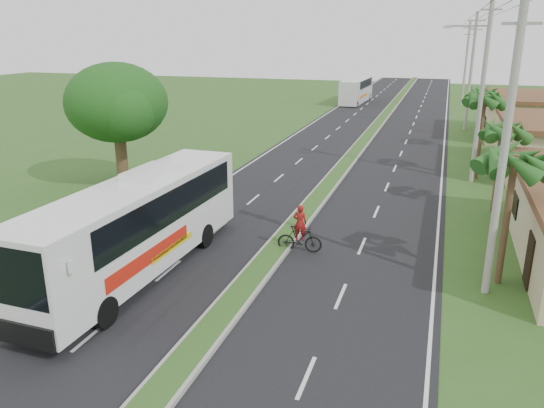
% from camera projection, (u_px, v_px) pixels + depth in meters
% --- Properties ---
extents(ground, '(180.00, 180.00, 0.00)m').
position_uv_depth(ground, '(250.00, 283.00, 20.24)').
color(ground, '#2F551F').
rests_on(ground, ground).
extents(road_asphalt, '(14.00, 160.00, 0.02)m').
position_uv_depth(road_asphalt, '(346.00, 165.00, 38.34)').
color(road_asphalt, black).
rests_on(road_asphalt, ground).
extents(median_strip, '(1.20, 160.00, 0.18)m').
position_uv_depth(median_strip, '(346.00, 163.00, 38.31)').
color(median_strip, gray).
rests_on(median_strip, ground).
extents(lane_edge_left, '(0.12, 160.00, 0.01)m').
position_uv_depth(lane_edge_left, '(258.00, 158.00, 40.31)').
color(lane_edge_left, silver).
rests_on(lane_edge_left, ground).
extents(lane_edge_right, '(0.12, 160.00, 0.01)m').
position_uv_depth(lane_edge_right, '(442.00, 172.00, 36.38)').
color(lane_edge_right, silver).
rests_on(lane_edge_right, ground).
extents(shop_far, '(8.60, 11.60, 3.82)m').
position_uv_depth(shop_far, '(531.00, 116.00, 48.12)').
color(shop_far, tan).
rests_on(shop_far, ground).
extents(palm_verge_a, '(2.40, 2.40, 5.45)m').
position_uv_depth(palm_verge_a, '(515.00, 162.00, 18.86)').
color(palm_verge_a, '#473321').
rests_on(palm_verge_a, ground).
extents(palm_verge_b, '(2.40, 2.40, 5.05)m').
position_uv_depth(palm_verge_b, '(503.00, 131.00, 27.00)').
color(palm_verge_b, '#473321').
rests_on(palm_verge_b, ground).
extents(palm_verge_c, '(2.40, 2.40, 5.85)m').
position_uv_depth(palm_verge_c, '(485.00, 99.00, 33.28)').
color(palm_verge_c, '#473321').
rests_on(palm_verge_c, ground).
extents(palm_verge_d, '(2.40, 2.40, 5.25)m').
position_uv_depth(palm_verge_d, '(484.00, 94.00, 41.45)').
color(palm_verge_d, '#473321').
rests_on(palm_verge_d, ground).
extents(shade_tree, '(6.30, 6.00, 7.54)m').
position_uv_depth(shade_tree, '(115.00, 105.00, 31.31)').
color(shade_tree, '#473321').
rests_on(shade_tree, ground).
extents(utility_pole_a, '(1.60, 0.28, 11.00)m').
position_uv_depth(utility_pole_a, '(506.00, 140.00, 17.81)').
color(utility_pole_a, gray).
rests_on(utility_pole_a, ground).
extents(utility_pole_b, '(3.20, 0.28, 12.00)m').
position_uv_depth(utility_pole_b, '(482.00, 82.00, 32.12)').
color(utility_pole_b, gray).
rests_on(utility_pole_b, ground).
extents(utility_pole_c, '(1.60, 0.28, 11.00)m').
position_uv_depth(utility_pole_c, '(471.00, 71.00, 50.39)').
color(utility_pole_c, gray).
rests_on(utility_pole_c, ground).
extents(utility_pole_d, '(1.60, 0.28, 10.50)m').
position_uv_depth(utility_pole_d, '(466.00, 63.00, 68.56)').
color(utility_pole_d, gray).
rests_on(utility_pole_d, ground).
extents(coach_bus_main, '(2.94, 12.41, 3.99)m').
position_uv_depth(coach_bus_main, '(139.00, 221.00, 20.49)').
color(coach_bus_main, white).
rests_on(coach_bus_main, ground).
extents(coach_bus_far, '(2.82, 10.98, 3.17)m').
position_uv_depth(coach_bus_far, '(356.00, 89.00, 71.85)').
color(coach_bus_far, silver).
rests_on(coach_bus_far, ground).
extents(motorcyclist, '(2.00, 0.77, 2.15)m').
position_uv_depth(motorcyclist, '(300.00, 236.00, 22.90)').
color(motorcyclist, black).
rests_on(motorcyclist, ground).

